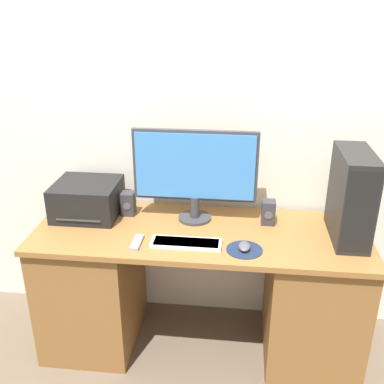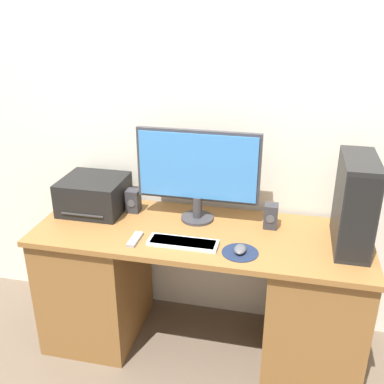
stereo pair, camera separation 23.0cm
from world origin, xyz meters
name	(u,v)px [view 1 (the left image)]	position (x,y,z in m)	size (l,w,h in m)	color
ground_plane	(193,384)	(0.00, 0.00, 0.00)	(12.00, 12.00, 0.00)	brown
wall_back	(207,106)	(0.00, 0.69, 1.35)	(6.40, 0.05, 2.70)	silver
desk	(200,288)	(0.00, 0.32, 0.39)	(1.77, 0.64, 0.76)	brown
monitor	(195,170)	(-0.04, 0.46, 1.05)	(0.67, 0.18, 0.51)	#333338
keyboard	(186,243)	(-0.06, 0.16, 0.77)	(0.36, 0.11, 0.02)	silver
mousepad	(244,250)	(0.24, 0.14, 0.76)	(0.18, 0.18, 0.00)	#19233D
mouse	(244,246)	(0.23, 0.15, 0.78)	(0.06, 0.09, 0.03)	#4C4C51
computer_tower	(352,196)	(0.76, 0.34, 0.99)	(0.16, 0.39, 0.46)	black
printer	(87,199)	(-0.65, 0.44, 0.86)	(0.35, 0.33, 0.19)	black
speaker_left	(128,203)	(-0.43, 0.47, 0.83)	(0.07, 0.08, 0.13)	#2D2D33
speaker_right	(268,212)	(0.36, 0.45, 0.83)	(0.07, 0.08, 0.13)	#2D2D33
remote_control	(137,242)	(-0.30, 0.14, 0.77)	(0.04, 0.14, 0.02)	gray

